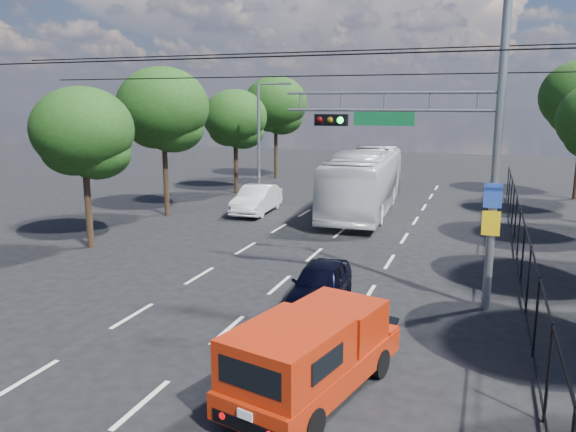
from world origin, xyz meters
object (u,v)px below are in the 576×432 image
at_px(white_van, 257,199).
at_px(white_bus, 364,181).
at_px(red_pickup, 313,353).
at_px(signal_mast, 453,129).
at_px(navy_hatchback, 320,284).

bearing_deg(white_van, white_bus, 18.95).
bearing_deg(red_pickup, white_van, 116.02).
relative_size(signal_mast, white_van, 2.08).
distance_m(red_pickup, white_bus, 20.26).
bearing_deg(signal_mast, navy_hatchback, -159.73).
bearing_deg(white_van, navy_hatchback, -63.20).
height_order(navy_hatchback, white_van, white_van).
height_order(white_bus, white_van, white_bus).
relative_size(navy_hatchback, white_bus, 0.31).
bearing_deg(navy_hatchback, signal_mast, 16.36).
relative_size(red_pickup, navy_hatchback, 1.35).
bearing_deg(red_pickup, signal_mast, 71.98).
bearing_deg(signal_mast, white_van, 133.87).
distance_m(navy_hatchback, white_van, 14.47).
height_order(red_pickup, white_bus, white_bus).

